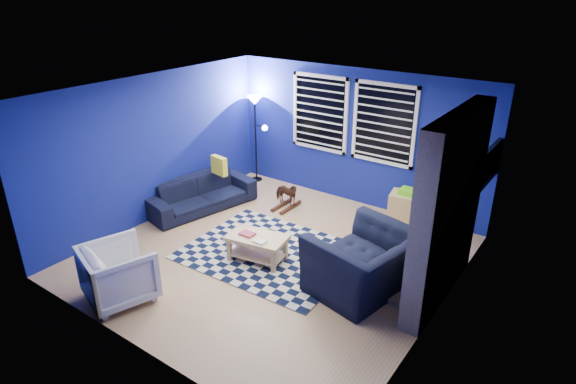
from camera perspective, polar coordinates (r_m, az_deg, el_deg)
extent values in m
plane|color=tan|center=(7.43, -1.73, -7.56)|extent=(5.00, 5.00, 0.00)
plane|color=white|center=(6.49, -2.00, 11.65)|extent=(5.00, 5.00, 0.00)
plane|color=navy|center=(8.87, 7.98, 6.40)|extent=(5.00, 0.00, 5.00)
plane|color=navy|center=(8.52, -15.45, 5.05)|extent=(0.00, 5.00, 5.00)
plane|color=navy|center=(5.84, 18.17, -4.08)|extent=(0.00, 5.00, 5.00)
cube|color=gray|center=(6.31, 18.50, -2.01)|extent=(0.26, 2.00, 2.50)
cube|color=black|center=(6.76, 16.38, -8.61)|extent=(0.04, 0.70, 0.60)
cube|color=gray|center=(6.96, 15.07, -10.48)|extent=(0.50, 1.20, 0.08)
cube|color=black|center=(9.11, 3.83, 9.34)|extent=(1.05, 0.02, 1.30)
cube|color=white|center=(8.95, 3.91, 13.54)|extent=(1.17, 0.05, 0.06)
cube|color=white|center=(9.29, 3.68, 5.26)|extent=(1.17, 0.05, 0.06)
cube|color=black|center=(8.52, 11.34, 7.92)|extent=(1.05, 0.02, 1.30)
cube|color=white|center=(8.36, 11.69, 12.39)|extent=(1.17, 0.05, 0.06)
cube|color=white|center=(8.72, 10.96, 3.61)|extent=(1.17, 0.05, 0.06)
cube|color=black|center=(7.60, 22.75, 2.95)|extent=(0.06, 1.00, 0.58)
cube|color=black|center=(7.60, 22.49, 3.01)|extent=(0.01, 0.92, 0.50)
cube|color=black|center=(7.50, -2.10, -7.19)|extent=(2.57, 2.08, 0.02)
imported|color=black|center=(8.94, -10.30, -0.17)|extent=(2.14, 1.22, 0.59)
imported|color=black|center=(6.52, 8.92, -8.29)|extent=(1.54, 1.41, 0.86)
imported|color=gray|center=(6.69, -19.40, -9.05)|extent=(1.05, 1.06, 0.77)
imported|color=#412615|center=(8.80, -0.23, -0.20)|extent=(0.25, 0.52, 0.43)
cube|color=tan|center=(7.13, -3.69, -5.45)|extent=(0.94, 0.64, 0.06)
cube|color=tan|center=(7.27, -3.64, -7.32)|extent=(0.86, 0.55, 0.03)
cube|color=#9A2C3C|center=(7.16, -4.86, -4.96)|extent=(0.24, 0.19, 0.03)
cube|color=silver|center=(6.95, -3.36, -5.87)|extent=(0.20, 0.16, 0.03)
cube|color=tan|center=(7.32, -6.87, -6.60)|extent=(0.07, 0.07, 0.35)
cube|color=tan|center=(6.90, -2.25, -8.44)|extent=(0.07, 0.07, 0.35)
cube|color=tan|center=(7.57, -4.92, -5.41)|extent=(0.07, 0.07, 0.35)
cube|color=tan|center=(7.17, -0.35, -7.09)|extent=(0.07, 0.07, 0.35)
cube|color=tan|center=(8.55, 14.04, -1.89)|extent=(0.70, 0.53, 0.52)
cube|color=black|center=(8.55, 14.04, -1.89)|extent=(0.61, 0.47, 0.42)
cube|color=#67DF1A|center=(8.43, 14.24, 0.00)|extent=(0.38, 0.32, 0.09)
cylinder|color=black|center=(10.19, -3.72, 1.53)|extent=(0.22, 0.22, 0.03)
cylinder|color=black|center=(9.91, -3.84, 5.94)|extent=(0.03, 0.03, 1.66)
cone|color=white|center=(9.68, -3.98, 10.77)|extent=(0.30, 0.30, 0.17)
sphere|color=white|center=(9.60, -2.77, 7.60)|extent=(0.11, 0.11, 0.11)
cube|color=yellow|center=(8.90, -8.17, 3.12)|extent=(0.37, 0.17, 0.34)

